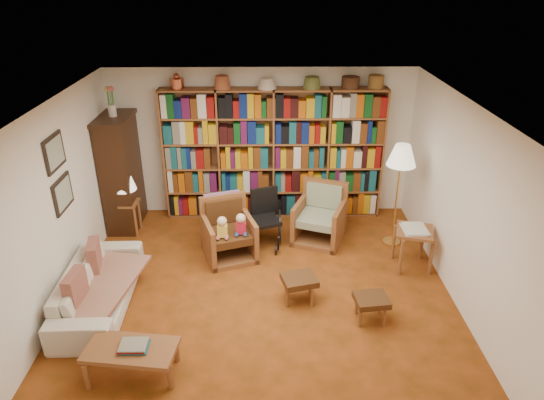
{
  "coord_description": "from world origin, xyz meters",
  "views": [
    {
      "loc": [
        0.07,
        -5.24,
        3.92
      ],
      "look_at": [
        0.15,
        0.6,
        1.1
      ],
      "focal_mm": 32.0,
      "sensor_mm": 36.0,
      "label": 1
    }
  ],
  "objects_px": {
    "armchair_sage": "(318,218)",
    "wheelchair": "(264,220)",
    "sofa": "(99,287)",
    "footstool_b": "(371,301)",
    "coffee_table": "(131,351)",
    "side_table_papers": "(414,236)",
    "footstool_a": "(299,281)",
    "side_table_lamp": "(128,211)",
    "armchair_leather": "(230,232)",
    "floor_lamp": "(401,159)"
  },
  "relations": [
    {
      "from": "armchair_sage",
      "to": "floor_lamp",
      "type": "distance_m",
      "value": 1.57
    },
    {
      "from": "side_table_lamp",
      "to": "armchair_leather",
      "type": "xyz_separation_m",
      "value": [
        1.68,
        -0.68,
        -0.02
      ]
    },
    {
      "from": "side_table_lamp",
      "to": "footstool_b",
      "type": "distance_m",
      "value": 4.15
    },
    {
      "from": "armchair_sage",
      "to": "sofa",
      "type": "bearing_deg",
      "value": -150.13
    },
    {
      "from": "footstool_b",
      "to": "floor_lamp",
      "type": "bearing_deg",
      "value": 69.02
    },
    {
      "from": "side_table_lamp",
      "to": "armchair_leather",
      "type": "height_order",
      "value": "armchair_leather"
    },
    {
      "from": "footstool_a",
      "to": "coffee_table",
      "type": "height_order",
      "value": "coffee_table"
    },
    {
      "from": "side_table_lamp",
      "to": "coffee_table",
      "type": "bearing_deg",
      "value": -75.39
    },
    {
      "from": "side_table_papers",
      "to": "sofa",
      "type": "bearing_deg",
      "value": -168.83
    },
    {
      "from": "side_table_lamp",
      "to": "armchair_sage",
      "type": "distance_m",
      "value": 3.05
    },
    {
      "from": "sofa",
      "to": "armchair_leather",
      "type": "xyz_separation_m",
      "value": [
        1.58,
        1.22,
        0.09
      ]
    },
    {
      "from": "footstool_b",
      "to": "sofa",
      "type": "bearing_deg",
      "value": 174.18
    },
    {
      "from": "armchair_leather",
      "to": "side_table_papers",
      "type": "xyz_separation_m",
      "value": [
        2.62,
        -0.39,
        0.13
      ]
    },
    {
      "from": "footstool_b",
      "to": "coffee_table",
      "type": "relative_size",
      "value": 0.44
    },
    {
      "from": "side_table_lamp",
      "to": "footstool_b",
      "type": "bearing_deg",
      "value": -32.8
    },
    {
      "from": "floor_lamp",
      "to": "wheelchair",
      "type": "bearing_deg",
      "value": 178.79
    },
    {
      "from": "wheelchair",
      "to": "sofa",
      "type": "bearing_deg",
      "value": -143.69
    },
    {
      "from": "sofa",
      "to": "footstool_a",
      "type": "bearing_deg",
      "value": -90.47
    },
    {
      "from": "side_table_papers",
      "to": "coffee_table",
      "type": "bearing_deg",
      "value": -150.02
    },
    {
      "from": "footstool_a",
      "to": "armchair_leather",
      "type": "bearing_deg",
      "value": 129.54
    },
    {
      "from": "sofa",
      "to": "floor_lamp",
      "type": "bearing_deg",
      "value": -71.6
    },
    {
      "from": "armchair_leather",
      "to": "floor_lamp",
      "type": "height_order",
      "value": "floor_lamp"
    },
    {
      "from": "wheelchair",
      "to": "side_table_lamp",
      "type": "bearing_deg",
      "value": 170.59
    },
    {
      "from": "side_table_lamp",
      "to": "side_table_papers",
      "type": "relative_size",
      "value": 0.86
    },
    {
      "from": "footstool_b",
      "to": "coffee_table",
      "type": "height_order",
      "value": "coffee_table"
    },
    {
      "from": "sofa",
      "to": "armchair_leather",
      "type": "bearing_deg",
      "value": -53.94
    },
    {
      "from": "floor_lamp",
      "to": "footstool_a",
      "type": "height_order",
      "value": "floor_lamp"
    },
    {
      "from": "armchair_leather",
      "to": "footstool_a",
      "type": "bearing_deg",
      "value": -50.46
    },
    {
      "from": "armchair_sage",
      "to": "wheelchair",
      "type": "bearing_deg",
      "value": -169.7
    },
    {
      "from": "side_table_lamp",
      "to": "coffee_table",
      "type": "distance_m",
      "value": 3.19
    },
    {
      "from": "armchair_sage",
      "to": "wheelchair",
      "type": "distance_m",
      "value": 0.87
    },
    {
      "from": "side_table_lamp",
      "to": "footstool_b",
      "type": "xyz_separation_m",
      "value": [
        3.48,
        -2.25,
        -0.11
      ]
    },
    {
      "from": "sofa",
      "to": "coffee_table",
      "type": "xyz_separation_m",
      "value": [
        0.7,
        -1.19,
        0.03
      ]
    },
    {
      "from": "sofa",
      "to": "footstool_b",
      "type": "height_order",
      "value": "sofa"
    },
    {
      "from": "armchair_sage",
      "to": "coffee_table",
      "type": "height_order",
      "value": "armchair_sage"
    },
    {
      "from": "armchair_leather",
      "to": "side_table_papers",
      "type": "relative_size",
      "value": 1.49
    },
    {
      "from": "armchair_sage",
      "to": "wheelchair",
      "type": "xyz_separation_m",
      "value": [
        -0.86,
        -0.16,
        0.06
      ]
    },
    {
      "from": "side_table_lamp",
      "to": "floor_lamp",
      "type": "relative_size",
      "value": 0.34
    },
    {
      "from": "side_table_papers",
      "to": "footstool_a",
      "type": "relative_size",
      "value": 1.26
    },
    {
      "from": "coffee_table",
      "to": "armchair_leather",
      "type": "bearing_deg",
      "value": 70.1
    },
    {
      "from": "wheelchair",
      "to": "armchair_sage",
      "type": "bearing_deg",
      "value": 10.3
    },
    {
      "from": "side_table_lamp",
      "to": "coffee_table",
      "type": "xyz_separation_m",
      "value": [
        0.8,
        -3.09,
        -0.07
      ]
    },
    {
      "from": "armchair_leather",
      "to": "side_table_papers",
      "type": "height_order",
      "value": "armchair_leather"
    },
    {
      "from": "footstool_a",
      "to": "side_table_lamp",
      "type": "bearing_deg",
      "value": 145.01
    },
    {
      "from": "footstool_a",
      "to": "footstool_b",
      "type": "relative_size",
      "value": 1.15
    },
    {
      "from": "footstool_a",
      "to": "wheelchair",
      "type": "bearing_deg",
      "value": 106.74
    },
    {
      "from": "sofa",
      "to": "armchair_leather",
      "type": "height_order",
      "value": "armchair_leather"
    },
    {
      "from": "armchair_sage",
      "to": "side_table_papers",
      "type": "xyz_separation_m",
      "value": [
        1.25,
        -0.86,
        0.15
      ]
    },
    {
      "from": "sofa",
      "to": "wheelchair",
      "type": "distance_m",
      "value": 2.6
    },
    {
      "from": "side_table_lamp",
      "to": "side_table_papers",
      "type": "xyz_separation_m",
      "value": [
        4.3,
        -1.07,
        0.11
      ]
    }
  ]
}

